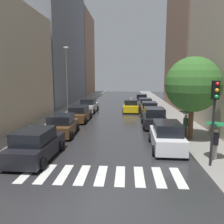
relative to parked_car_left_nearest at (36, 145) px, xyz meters
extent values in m
cube|color=#29292B|center=(3.92, 19.54, -0.83)|extent=(28.00, 72.00, 0.04)
cube|color=gray|center=(-2.58, 19.54, -0.74)|extent=(3.00, 72.00, 0.15)
cube|color=gray|center=(10.42, 19.54, -0.74)|extent=(3.00, 72.00, 0.15)
cube|color=silver|center=(0.32, -1.88, -0.81)|extent=(0.45, 2.20, 0.01)
cube|color=silver|center=(1.22, -1.88, -0.81)|extent=(0.45, 2.20, 0.01)
cube|color=silver|center=(2.12, -1.88, -0.81)|extent=(0.45, 2.20, 0.01)
cube|color=silver|center=(3.02, -1.88, -0.81)|extent=(0.45, 2.20, 0.01)
cube|color=silver|center=(3.92, -1.88, -0.81)|extent=(0.45, 2.20, 0.01)
cube|color=silver|center=(4.82, -1.88, -0.81)|extent=(0.45, 2.20, 0.01)
cube|color=silver|center=(5.72, -1.88, -0.81)|extent=(0.45, 2.20, 0.01)
cube|color=silver|center=(6.62, -1.88, -0.81)|extent=(0.45, 2.20, 0.01)
cube|color=silver|center=(7.52, -1.88, -0.81)|extent=(0.45, 2.20, 0.01)
cube|color=slate|center=(-7.08, 26.91, 10.87)|extent=(6.00, 21.50, 23.36)
cube|color=#8C6B56|center=(-7.08, 45.56, 9.10)|extent=(6.00, 14.81, 19.82)
cube|color=#8C6B56|center=(14.92, 22.53, 7.93)|extent=(6.00, 14.78, 17.49)
cube|color=black|center=(0.00, 0.06, -0.21)|extent=(2.11, 4.47, 0.86)
cube|color=black|center=(-0.01, -0.16, 0.58)|extent=(1.80, 2.48, 0.71)
cylinder|color=black|center=(-0.92, 1.55, -0.49)|extent=(0.24, 0.65, 0.64)
cylinder|color=black|center=(1.03, 1.47, -0.49)|extent=(0.24, 0.65, 0.64)
cylinder|color=black|center=(-1.02, -1.35, -0.49)|extent=(0.24, 0.65, 0.64)
cylinder|color=black|center=(0.92, -1.43, -0.49)|extent=(0.24, 0.65, 0.64)
cube|color=brown|center=(-0.02, 5.27, -0.23)|extent=(2.10, 4.10, 0.82)
cube|color=black|center=(-0.01, 5.07, 0.51)|extent=(1.80, 2.28, 0.67)
cylinder|color=black|center=(-1.04, 6.56, -0.49)|extent=(0.24, 0.65, 0.64)
cylinder|color=black|center=(0.90, 6.63, -0.49)|extent=(0.24, 0.65, 0.64)
cylinder|color=black|center=(-0.94, 3.90, -0.49)|extent=(0.24, 0.65, 0.64)
cylinder|color=black|center=(1.00, 3.98, -0.49)|extent=(0.24, 0.65, 0.64)
cube|color=brown|center=(0.18, 10.97, -0.25)|extent=(1.96, 4.54, 0.77)
cube|color=black|center=(0.17, 10.75, 0.45)|extent=(1.68, 2.51, 0.63)
cylinder|color=black|center=(-0.71, 12.48, -0.49)|extent=(0.24, 0.65, 0.64)
cylinder|color=black|center=(1.14, 12.44, -0.49)|extent=(0.24, 0.65, 0.64)
cylinder|color=black|center=(-0.78, 9.51, -0.49)|extent=(0.24, 0.65, 0.64)
cylinder|color=black|center=(1.06, 9.47, -0.49)|extent=(0.24, 0.65, 0.64)
cube|color=silver|center=(0.21, 16.80, -0.20)|extent=(1.97, 4.34, 0.87)
cube|color=black|center=(0.20, 16.59, 0.59)|extent=(1.68, 2.41, 0.71)
cylinder|color=black|center=(-0.63, 18.25, -0.49)|extent=(0.25, 0.65, 0.64)
cylinder|color=black|center=(1.16, 18.17, -0.49)|extent=(0.25, 0.65, 0.64)
cylinder|color=black|center=(-0.75, 15.43, -0.49)|extent=(0.25, 0.65, 0.64)
cylinder|color=black|center=(1.04, 15.36, -0.49)|extent=(0.25, 0.65, 0.64)
cube|color=silver|center=(7.68, 2.34, -0.19)|extent=(1.91, 4.36, 0.89)
cube|color=black|center=(7.68, 2.12, 0.61)|extent=(1.65, 2.41, 0.72)
cylinder|color=black|center=(6.81, 3.78, -0.49)|extent=(0.23, 0.64, 0.64)
cylinder|color=black|center=(8.62, 3.74, -0.49)|extent=(0.23, 0.64, 0.64)
cylinder|color=black|center=(6.74, 0.94, -0.49)|extent=(0.23, 0.64, 0.64)
cylinder|color=black|center=(8.56, 0.89, -0.49)|extent=(0.23, 0.64, 0.64)
cube|color=black|center=(7.63, 8.70, -0.20)|extent=(2.00, 4.37, 0.88)
cube|color=black|center=(7.63, 8.48, 0.61)|extent=(1.74, 2.41, 0.72)
cylinder|color=black|center=(6.69, 10.15, -0.49)|extent=(0.23, 0.64, 0.64)
cylinder|color=black|center=(8.63, 10.12, -0.49)|extent=(0.23, 0.64, 0.64)
cylinder|color=black|center=(6.64, 7.28, -0.49)|extent=(0.23, 0.64, 0.64)
cylinder|color=black|center=(8.58, 7.25, -0.49)|extent=(0.23, 0.64, 0.64)
cube|color=brown|center=(7.77, 14.64, -0.23)|extent=(1.94, 4.21, 0.81)
cube|color=black|center=(7.77, 14.44, 0.50)|extent=(1.68, 2.33, 0.66)
cylinder|color=black|center=(6.87, 16.04, -0.49)|extent=(0.23, 0.64, 0.64)
cylinder|color=black|center=(8.73, 16.01, -0.49)|extent=(0.23, 0.64, 0.64)
cylinder|color=black|center=(6.82, 13.28, -0.49)|extent=(0.23, 0.64, 0.64)
cylinder|color=black|center=(8.68, 13.25, -0.49)|extent=(0.23, 0.64, 0.64)
cube|color=#474C51|center=(7.75, 20.02, -0.26)|extent=(1.87, 4.20, 0.75)
cube|color=black|center=(7.76, 19.82, 0.41)|extent=(1.62, 2.32, 0.61)
cylinder|color=black|center=(6.83, 21.38, -0.49)|extent=(0.23, 0.64, 0.64)
cylinder|color=black|center=(8.63, 21.42, -0.49)|extent=(0.23, 0.64, 0.64)
cylinder|color=black|center=(6.88, 18.63, -0.49)|extent=(0.23, 0.64, 0.64)
cylinder|color=black|center=(8.68, 18.67, -0.49)|extent=(0.23, 0.64, 0.64)
cube|color=black|center=(7.64, 26.26, -0.24)|extent=(2.09, 4.34, 0.80)
cube|color=black|center=(7.63, 26.05, 0.48)|extent=(1.77, 2.41, 0.65)
cylinder|color=black|center=(6.76, 27.71, -0.49)|extent=(0.25, 0.65, 0.64)
cylinder|color=black|center=(8.65, 27.62, -0.49)|extent=(0.25, 0.65, 0.64)
cylinder|color=black|center=(6.63, 24.91, -0.49)|extent=(0.25, 0.65, 0.64)
cylinder|color=black|center=(8.52, 24.82, -0.49)|extent=(0.25, 0.65, 0.64)
cube|color=yellow|center=(5.69, 17.49, -0.24)|extent=(1.99, 4.70, 0.80)
cube|color=black|center=(5.68, 17.26, 0.49)|extent=(1.71, 2.61, 0.65)
cube|color=#F2EDCC|center=(5.68, 17.26, 0.90)|extent=(0.21, 0.37, 0.18)
cylinder|color=black|center=(4.81, 19.05, -0.49)|extent=(0.24, 0.65, 0.64)
cylinder|color=black|center=(6.66, 19.00, -0.49)|extent=(0.24, 0.65, 0.64)
cylinder|color=black|center=(4.71, 15.99, -0.49)|extent=(0.24, 0.65, 0.64)
cylinder|color=black|center=(6.56, 15.93, -0.49)|extent=(0.24, 0.65, 0.64)
cylinder|color=brown|center=(9.54, 4.95, -0.28)|extent=(0.28, 0.28, 0.77)
cylinder|color=#38513D|center=(9.54, 4.95, 0.41)|extent=(0.36, 0.36, 0.61)
sphere|color=tan|center=(9.54, 4.95, 0.84)|extent=(0.24, 0.24, 0.24)
cone|color=#19723F|center=(9.54, 4.95, 1.13)|extent=(1.01, 1.01, 0.20)
cylinder|color=#333338|center=(9.54, 4.95, 0.77)|extent=(0.02, 0.02, 0.71)
cylinder|color=gray|center=(9.91, 0.23, -0.25)|extent=(0.28, 0.28, 0.82)
cylinder|color=black|center=(9.91, 0.23, 0.48)|extent=(0.36, 0.36, 0.65)
sphere|color=tan|center=(9.91, 0.23, 0.94)|extent=(0.26, 0.26, 0.26)
cone|color=#19723F|center=(9.91, 0.23, 1.23)|extent=(1.16, 1.16, 0.20)
cylinder|color=#333338|center=(9.91, 0.23, 0.85)|extent=(0.02, 0.02, 0.74)
cylinder|color=#513823|center=(9.74, 4.35, 0.47)|extent=(0.36, 0.36, 2.27)
sphere|color=#356829|center=(9.74, 4.35, 3.26)|extent=(3.89, 3.89, 3.89)
cylinder|color=black|center=(9.37, -0.72, 1.04)|extent=(0.12, 0.12, 3.40)
cube|color=black|center=(9.37, -0.72, 3.19)|extent=(0.30, 0.30, 0.90)
sphere|color=red|center=(9.37, -0.90, 3.49)|extent=(0.18, 0.18, 0.18)
sphere|color=#F2A519|center=(9.37, -0.90, 3.19)|extent=(0.18, 0.18, 0.18)
sphere|color=green|center=(9.37, -0.90, 2.89)|extent=(0.18, 0.18, 0.18)
cylinder|color=#595B60|center=(-1.63, 13.20, 3.05)|extent=(0.16, 0.16, 7.43)
ellipsoid|color=beige|center=(-1.63, 13.20, 6.92)|extent=(0.60, 0.28, 0.24)
camera|label=1|loc=(5.08, -11.83, 3.86)|focal=35.87mm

